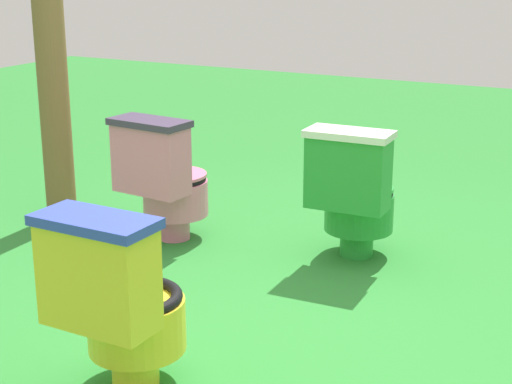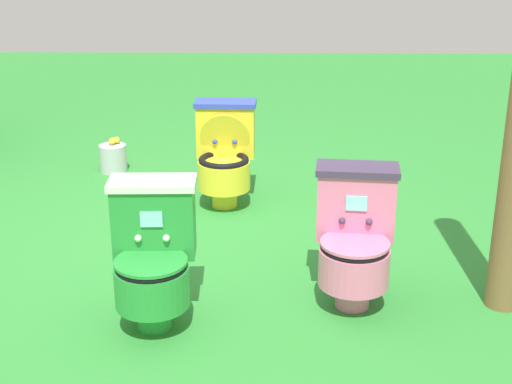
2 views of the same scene
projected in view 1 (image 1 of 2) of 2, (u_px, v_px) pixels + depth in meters
ground at (279, 330)px, 3.54m from camera, size 14.00×14.00×0.00m
toilet_pink at (165, 179)px, 4.51m from camera, size 0.53×0.45×0.73m
toilet_yellow at (119, 301)px, 2.94m from camera, size 0.50×0.44×0.73m
toilet_green at (354, 193)px, 4.25m from camera, size 0.51×0.44×0.73m
wooden_post at (51, 51)px, 4.71m from camera, size 0.18×0.18×2.05m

